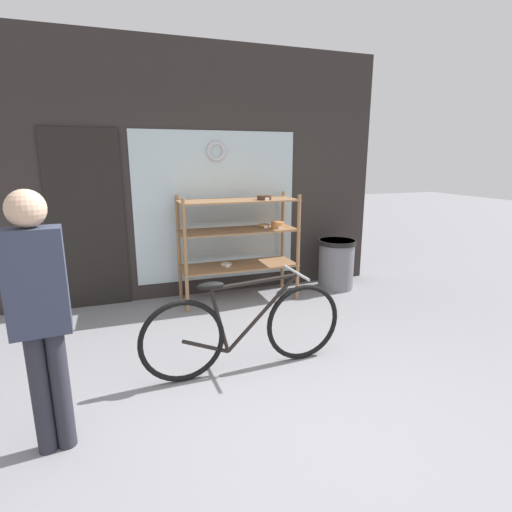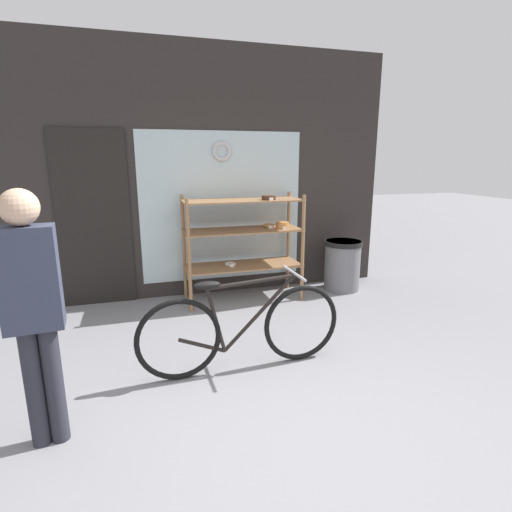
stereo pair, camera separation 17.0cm
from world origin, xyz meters
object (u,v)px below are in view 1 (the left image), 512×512
(pedestrian, at_px, (39,306))
(trash_bin, at_px, (336,262))
(display_case, at_px, (241,234))
(bicycle, at_px, (245,329))

(pedestrian, bearing_deg, trash_bin, 29.38)
(display_case, height_order, trash_bin, display_case)
(display_case, bearing_deg, trash_bin, -0.61)
(display_case, height_order, pedestrian, pedestrian)
(bicycle, height_order, trash_bin, bicycle)
(display_case, distance_m, trash_bin, 1.45)
(bicycle, xyz_separation_m, pedestrian, (-1.41, -0.52, 0.57))
(display_case, relative_size, bicycle, 0.82)
(display_case, distance_m, bicycle, 1.84)
(display_case, xyz_separation_m, trash_bin, (1.37, -0.01, -0.47))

